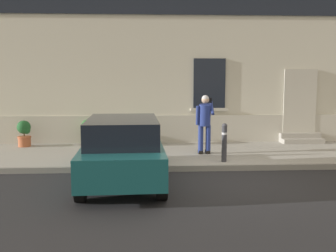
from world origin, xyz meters
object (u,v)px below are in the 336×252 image
at_px(hatchback_car_teal, 123,149).
at_px(planter_olive, 88,131).
at_px(person_on_phone, 205,121).
at_px(planter_terracotta, 24,133).
at_px(planter_cream, 149,132).
at_px(bollard_near_person, 224,141).

relative_size(hatchback_car_teal, planter_olive, 4.78).
xyz_separation_m(person_on_phone, planter_olive, (-3.66, 1.81, -0.55)).
height_order(planter_terracotta, planter_olive, same).
relative_size(planter_olive, planter_cream, 1.00).
bearing_deg(hatchback_car_teal, planter_olive, 108.13).
bearing_deg(person_on_phone, planter_cream, 126.17).
distance_m(hatchback_car_teal, planter_terracotta, 5.37).
bearing_deg(person_on_phone, bollard_near_person, -79.34).
relative_size(person_on_phone, planter_olive, 2.03).
bearing_deg(planter_terracotta, person_on_phone, -15.81).
height_order(hatchback_car_teal, planter_cream, hatchback_car_teal).
bearing_deg(planter_terracotta, planter_olive, 5.50).
distance_m(bollard_near_person, planter_terracotta, 6.65).
relative_size(bollard_near_person, planter_terracotta, 1.22).
bearing_deg(bollard_near_person, planter_cream, 126.25).
distance_m(person_on_phone, planter_terracotta, 5.96).
height_order(hatchback_car_teal, bollard_near_person, hatchback_car_teal).
height_order(bollard_near_person, planter_terracotta, bollard_near_person).
relative_size(hatchback_car_teal, bollard_near_person, 3.94).
relative_size(bollard_near_person, planter_cream, 1.22).
xyz_separation_m(planter_olive, planter_cream, (2.05, -0.17, 0.00)).
distance_m(person_on_phone, planter_cream, 2.37).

